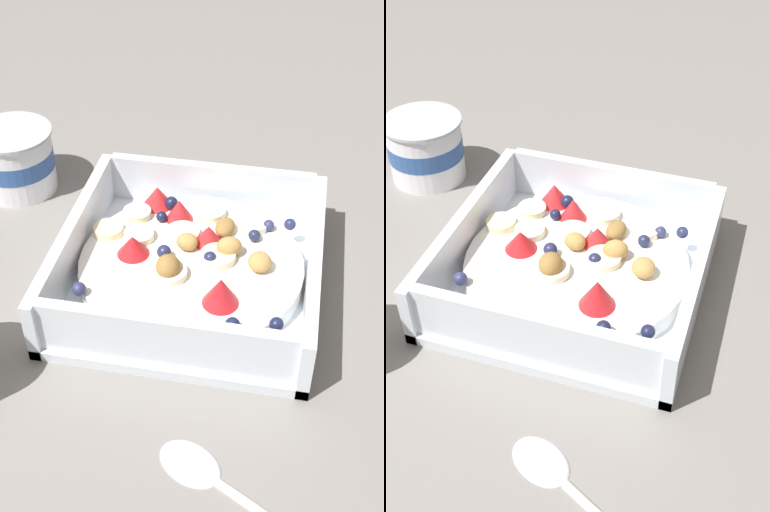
# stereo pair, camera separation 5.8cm
# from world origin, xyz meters

# --- Properties ---
(ground_plane) EXTENTS (2.40, 2.40, 0.00)m
(ground_plane) POSITION_xyz_m (0.00, 0.00, 0.00)
(ground_plane) COLOR gray
(fruit_bowl) EXTENTS (0.22, 0.22, 0.06)m
(fruit_bowl) POSITION_xyz_m (0.01, -0.01, 0.02)
(fruit_bowl) COLOR white
(fruit_bowl) RESTS_ON ground
(spoon) EXTENTS (0.10, 0.16, 0.01)m
(spoon) POSITION_xyz_m (-0.19, -0.06, 0.00)
(spoon) COLOR silver
(spoon) RESTS_ON ground
(yogurt_cup) EXTENTS (0.08, 0.08, 0.07)m
(yogurt_cup) POSITION_xyz_m (0.12, 0.20, 0.03)
(yogurt_cup) COLOR white
(yogurt_cup) RESTS_ON ground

